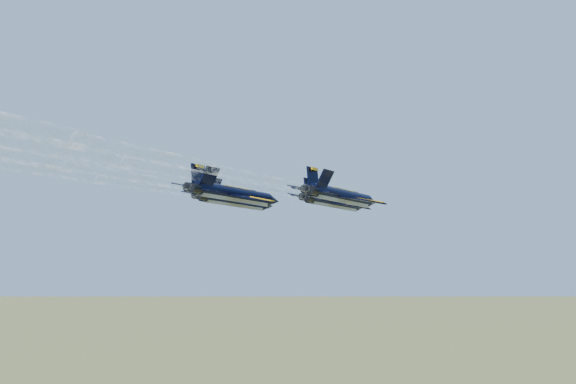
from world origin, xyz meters
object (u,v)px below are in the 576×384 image
(jet_slot, at_px, (235,194))
(jet_left, at_px, (235,201))
(jet_lead, at_px, (334,202))
(jet_right, at_px, (342,196))

(jet_slot, bearing_deg, jet_left, 131.07)
(jet_left, distance_m, jet_slot, 14.22)
(jet_lead, bearing_deg, jet_right, -53.80)
(jet_lead, distance_m, jet_slot, 22.69)
(jet_lead, relative_size, jet_left, 1.00)
(jet_lead, height_order, jet_right, same)
(jet_lead, xyz_separation_m, jet_right, (4.49, -14.29, 0.00))
(jet_right, bearing_deg, jet_lead, 126.20)
(jet_lead, xyz_separation_m, jet_left, (-12.75, -8.31, 0.00))
(jet_left, bearing_deg, jet_lead, 51.85)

